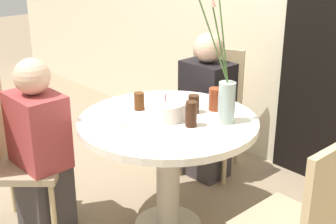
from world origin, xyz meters
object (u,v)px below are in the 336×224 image
birthday_cake (165,110)px  side_plate (111,123)px  drink_glass_0 (194,104)px  flower_vase (225,87)px  drink_glass_1 (191,114)px  chair_left_flank (305,219)px  drink_glass_2 (139,101)px  drink_glass_3 (215,99)px  chair_far_back (213,104)px  person_boy (207,112)px  person_guest (40,154)px  chair_right_flank (12,153)px

birthday_cake → side_plate: birthday_cake is taller
side_plate → drink_glass_0: bearing=68.7°
flower_vase → drink_glass_1: flower_vase is taller
chair_left_flank → drink_glass_1: (-0.73, 0.02, 0.28)m
drink_glass_2 → drink_glass_3: 0.44m
chair_far_back → drink_glass_3: 0.74m
person_boy → drink_glass_2: bearing=-82.0°
drink_glass_1 → drink_glass_2: (-0.38, -0.04, -0.02)m
chair_far_back → person_guest: (-0.11, -1.34, -0.01)m
chair_right_flank → flower_vase: flower_vase is taller
flower_vase → person_guest: flower_vase is taller
person_guest → birthday_cake: bearing=48.1°
drink_glass_0 → chair_far_back: bearing=123.4°
chair_left_flank → birthday_cake: 0.94m
birthday_cake → drink_glass_1: bearing=7.7°
drink_glass_0 → drink_glass_3: (0.05, 0.12, 0.01)m
person_guest → drink_glass_0: bearing=53.5°
drink_glass_0 → chair_left_flank: bearing=-11.4°
chair_far_back → chair_right_flank: 1.47m
drink_glass_2 → chair_left_flank: bearing=1.2°
side_plate → drink_glass_0: size_ratio=1.67×
birthday_cake → person_guest: (-0.48, -0.53, -0.26)m
person_boy → chair_right_flank: bearing=-102.4°
drink_glass_0 → drink_glass_1: drink_glass_1 is taller
birthday_cake → person_guest: person_guest is taller
chair_right_flank → drink_glass_2: (0.38, 0.63, 0.26)m
flower_vase → person_boy: 0.84m
person_boy → person_guest: 1.21m
drink_glass_0 → drink_glass_2: 0.32m
side_plate → drink_glass_2: size_ratio=1.72×
birthday_cake → drink_glass_3: size_ratio=1.74×
side_plate → drink_glass_3: bearing=68.4°
chair_right_flank → drink_glass_0: bearing=-84.7°
drink_glass_3 → person_guest: 1.05m
flower_vase → side_plate: bearing=-129.4°
chair_right_flank → chair_far_back: bearing=-55.8°
flower_vase → drink_glass_0: size_ratio=7.44×
drink_glass_2 → drink_glass_3: (0.30, 0.32, 0.01)m
chair_far_back → drink_glass_2: (0.17, -0.83, 0.26)m
chair_far_back → drink_glass_2: 0.88m
chair_far_back → drink_glass_3: (0.47, -0.51, 0.28)m
chair_right_flank → side_plate: chair_right_flank is taller
birthday_cake → drink_glass_0: size_ratio=2.17×
flower_vase → drink_glass_2: 0.53m
chair_left_flank → person_guest: person_guest is taller
drink_glass_0 → person_guest: 0.92m
chair_right_flank → birthday_cake: bearing=-89.3°
side_plate → person_guest: bearing=-143.6°
flower_vase → drink_glass_1: size_ratio=5.64×
drink_glass_2 → birthday_cake: bearing=5.6°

